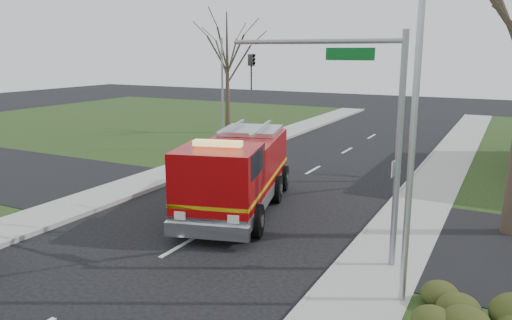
% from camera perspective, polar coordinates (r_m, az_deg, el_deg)
% --- Properties ---
extents(ground, '(120.00, 120.00, 0.00)m').
position_cam_1_polar(ground, '(16.64, -8.77, -9.79)').
color(ground, black).
rests_on(ground, ground).
extents(sidewalk_right, '(2.40, 80.00, 0.15)m').
position_cam_1_polar(sidewalk_right, '(14.14, 12.62, -13.80)').
color(sidewalk_right, '#999994').
rests_on(sidewalk_right, ground).
extents(sidewalk_left, '(2.40, 80.00, 0.15)m').
position_cam_1_polar(sidewalk_left, '(20.71, -22.84, -5.94)').
color(sidewalk_left, '#999994').
rests_on(sidewalk_left, ground).
extents(hedge_corner, '(2.80, 2.00, 0.90)m').
position_cam_1_polar(hedge_corner, '(12.69, 24.23, -15.29)').
color(hedge_corner, '#2A3413').
rests_on(hedge_corner, lawn_right).
extents(bare_tree_left, '(4.50, 4.50, 9.00)m').
position_cam_1_polar(bare_tree_left, '(37.65, -3.32, 11.34)').
color(bare_tree_left, '#342A1E').
rests_on(bare_tree_left, ground).
extents(traffic_signal_mast, '(5.29, 0.18, 6.80)m').
position_cam_1_polar(traffic_signal_mast, '(14.51, 11.25, 6.08)').
color(traffic_signal_mast, gray).
rests_on(traffic_signal_mast, ground).
extents(streetlight_pole, '(1.48, 0.16, 8.40)m').
position_cam_1_polar(streetlight_pole, '(12.15, 17.29, 3.83)').
color(streetlight_pole, '#B7BABF').
rests_on(streetlight_pole, ground).
extents(utility_pole_far, '(0.14, 0.14, 7.00)m').
position_cam_1_polar(utility_pole_far, '(30.97, -3.86, 7.29)').
color(utility_pole_far, gray).
rests_on(utility_pole_far, ground).
extents(fire_engine, '(4.91, 8.60, 3.28)m').
position_cam_1_polar(fire_engine, '(19.62, -2.23, -1.64)').
color(fire_engine, '#A00709').
rests_on(fire_engine, ground).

